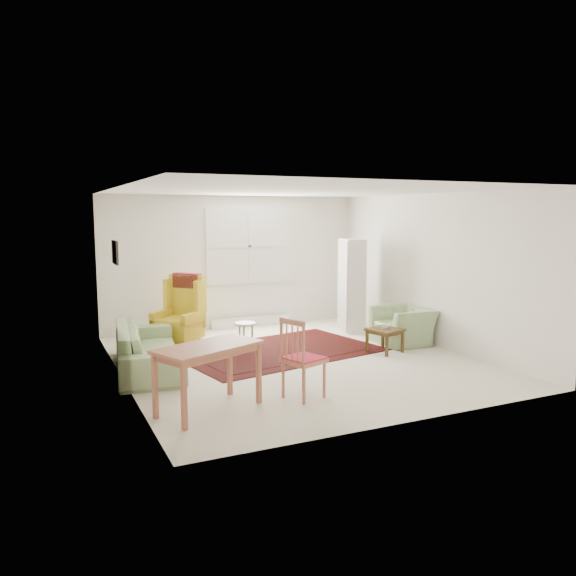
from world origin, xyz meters
name	(u,v)px	position (x,y,z in m)	size (l,w,h in m)	color
room	(292,275)	(0.02, 0.21, 1.26)	(5.04, 5.54, 2.51)	beige
rug	(278,350)	(-0.03, 0.61, 0.02)	(3.08, 1.98, 0.03)	black
sofa	(148,339)	(-2.10, 0.42, 0.43)	(2.14, 0.84, 0.87)	#85A06B
armchair	(403,322)	(2.10, 0.25, 0.36)	(0.93, 0.81, 0.73)	#85A06B
wingback_chair	(178,310)	(-1.36, 1.71, 0.59)	(0.68, 0.72, 1.17)	gold
coffee_table	(385,340)	(1.47, -0.15, 0.19)	(0.47, 0.47, 0.38)	#463115
stool	(245,336)	(-0.47, 0.91, 0.23)	(0.34, 0.34, 0.45)	white
cabinet	(352,285)	(1.86, 1.49, 0.85)	(0.36, 0.68, 1.71)	white
desk	(209,378)	(-1.81, -1.53, 0.37)	(1.17, 0.59, 0.74)	#B06547
desk_chair	(304,358)	(-0.66, -1.58, 0.49)	(0.42, 0.42, 0.97)	#B06547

